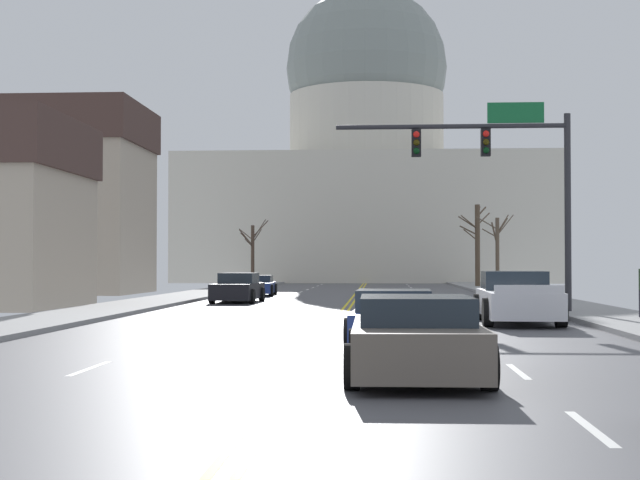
{
  "coord_description": "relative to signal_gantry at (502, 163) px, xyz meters",
  "views": [
    {
      "loc": [
        1.29,
        -18.64,
        1.74
      ],
      "look_at": [
        -2.02,
        33.38,
        3.03
      ],
      "focal_mm": 52.96,
      "sensor_mm": 36.0,
      "label": 1
    }
  ],
  "objects": [
    {
      "name": "bare_tree_00",
      "position": [
        3.4,
        29.04,
        -2.44
      ],
      "size": [
        2.37,
        1.41,
        4.76
      ],
      "color": "brown",
      "rests_on": "ground"
    },
    {
      "name": "signal_gantry",
      "position": [
        0.0,
        0.0,
        0.0
      ],
      "size": [
        7.91,
        0.41,
        7.05
      ],
      "color": "#28282D",
      "rests_on": "ground"
    },
    {
      "name": "pickup_truck_near_00",
      "position": [
        -0.17,
        -4.39,
        -4.45
      ],
      "size": [
        2.35,
        5.47,
        1.51
      ],
      "color": "silver",
      "rests_on": "ground"
    },
    {
      "name": "bare_tree_02",
      "position": [
        2.71,
        34.75,
        -1.94
      ],
      "size": [
        2.42,
        2.48,
        5.74
      ],
      "color": "#4C3D2D",
      "rests_on": "ground"
    },
    {
      "name": "sedan_oncoming_01",
      "position": [
        -10.73,
        18.42,
        -4.62
      ],
      "size": [
        2.06,
        4.48,
        1.09
      ],
      "color": "navy",
      "rests_on": "ground"
    },
    {
      "name": "capitol_building",
      "position": [
        -5.42,
        59.42,
        5.99
      ],
      "size": [
        34.49,
        19.91,
        31.03
      ],
      "color": "beige",
      "rests_on": "ground"
    },
    {
      "name": "sedan_near_02",
      "position": [
        -3.6,
        -17.7,
        -4.55
      ],
      "size": [
        2.12,
        4.67,
        1.24
      ],
      "color": "#6B6056",
      "rests_on": "ground"
    },
    {
      "name": "bare_tree_03",
      "position": [
        -13.78,
        39.04,
        -2.55
      ],
      "size": [
        2.33,
        1.65,
        4.97
      ],
      "color": "#423328",
      "rests_on": "ground"
    },
    {
      "name": "ground",
      "position": [
        -5.42,
        -13.45,
        -5.12
      ],
      "size": [
        20.0,
        180.0,
        0.2
      ],
      "color": "#4E4E53"
    },
    {
      "name": "flank_building_00",
      "position": [
        -22.8,
        21.49,
        0.38
      ],
      "size": [
        10.06,
        8.62,
        10.89
      ],
      "color": "#B2A38E",
      "rests_on": "ground"
    },
    {
      "name": "sedan_near_01",
      "position": [
        -3.83,
        -11.78,
        -4.59
      ],
      "size": [
        2.08,
        4.32,
        1.18
      ],
      "color": "navy",
      "rests_on": "ground"
    },
    {
      "name": "sedan_oncoming_00",
      "position": [
        -10.45,
        9.62,
        -4.53
      ],
      "size": [
        2.06,
        4.47,
        1.31
      ],
      "color": "black",
      "rests_on": "ground"
    }
  ]
}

